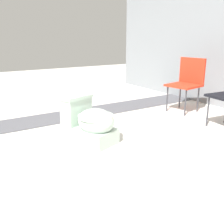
{
  "coord_description": "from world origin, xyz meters",
  "views": [
    {
      "loc": [
        2.43,
        -1.13,
        1.16
      ],
      "look_at": [
        -0.07,
        0.45,
        0.3
      ],
      "focal_mm": 42.0,
      "sensor_mm": 36.0,
      "label": 1
    }
  ],
  "objects": [
    {
      "name": "folding_chair_left",
      "position": [
        -0.4,
        2.07,
        0.51
      ],
      "size": [
        0.5,
        0.5,
        0.83
      ],
      "rotation": [
        0.0,
        0.0,
        -1.43
      ],
      "color": "red",
      "rests_on": "ground"
    },
    {
      "name": "toilet",
      "position": [
        -0.07,
        0.15,
        0.22
      ],
      "size": [
        0.71,
        0.55,
        0.52
      ],
      "rotation": [
        0.0,
        0.0,
        0.31
      ],
      "color": "#B2C6B7",
      "rests_on": "ground"
    },
    {
      "name": "ground_plane",
      "position": [
        0.0,
        0.0,
        0.0
      ],
      "size": [
        14.0,
        14.0,
        0.0
      ],
      "primitive_type": "plane",
      "color": "beige"
    },
    {
      "name": "gravel_strip",
      "position": [
        -1.11,
        0.5,
        0.01
      ],
      "size": [
        0.56,
        8.0,
        0.01
      ],
      "primitive_type": "cube",
      "color": "#4C4C51",
      "rests_on": "ground"
    }
  ]
}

